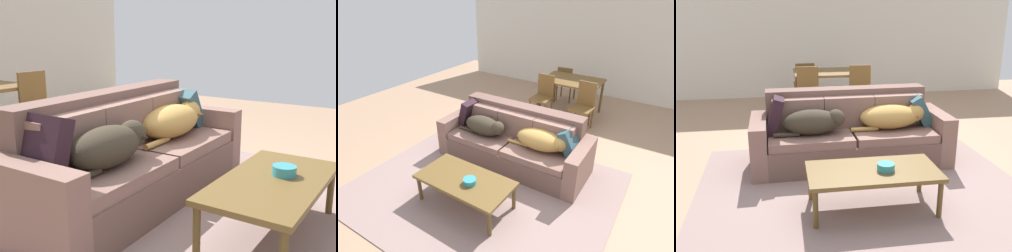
% 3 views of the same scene
% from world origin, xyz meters
% --- Properties ---
extents(ground_plane, '(10.00, 10.00, 0.00)m').
position_xyz_m(ground_plane, '(0.00, 0.00, 0.00)').
color(ground_plane, tan).
extents(back_partition, '(8.00, 0.12, 2.70)m').
position_xyz_m(back_partition, '(0.00, 4.00, 1.35)').
color(back_partition, silver).
rests_on(back_partition, ground).
extents(area_rug, '(3.57, 3.00, 0.01)m').
position_xyz_m(area_rug, '(-0.26, -0.71, 0.01)').
color(area_rug, gray).
rests_on(area_rug, ground).
extents(couch, '(2.41, 0.92, 0.90)m').
position_xyz_m(couch, '(-0.27, 0.13, 0.35)').
color(couch, brown).
rests_on(couch, ground).
extents(dog_on_left_cushion, '(0.84, 0.35, 0.29)m').
position_xyz_m(dog_on_left_cushion, '(-0.71, -0.04, 0.60)').
color(dog_on_left_cushion, '#393124').
rests_on(dog_on_left_cushion, couch).
extents(dog_on_right_cushion, '(0.93, 0.41, 0.29)m').
position_xyz_m(dog_on_right_cushion, '(0.25, 0.04, 0.59)').
color(dog_on_right_cushion, '#BD8D46').
rests_on(dog_on_right_cushion, couch).
extents(throw_pillow_by_left_arm, '(0.25, 0.45, 0.47)m').
position_xyz_m(throw_pillow_by_left_arm, '(-1.18, 0.15, 0.65)').
color(throw_pillow_by_left_arm, black).
rests_on(throw_pillow_by_left_arm, couch).
extents(throw_pillow_by_right_arm, '(0.32, 0.40, 0.42)m').
position_xyz_m(throw_pillow_by_right_arm, '(0.64, 0.19, 0.62)').
color(throw_pillow_by_right_arm, '#33525C').
rests_on(throw_pillow_by_right_arm, couch).
extents(coffee_table, '(1.25, 0.63, 0.41)m').
position_xyz_m(coffee_table, '(-0.26, -1.10, 0.37)').
color(coffee_table, brown).
rests_on(coffee_table, ground).
extents(bowl_on_coffee_table, '(0.17, 0.17, 0.07)m').
position_xyz_m(bowl_on_coffee_table, '(-0.14, -1.14, 0.45)').
color(bowl_on_coffee_table, teal).
rests_on(bowl_on_coffee_table, coffee_table).
extents(dining_table, '(1.21, 0.87, 0.77)m').
position_xyz_m(dining_table, '(-0.25, 2.44, 0.70)').
color(dining_table, brown).
rests_on(dining_table, ground).
extents(dining_chair_near_left, '(0.41, 0.41, 0.94)m').
position_xyz_m(dining_chair_near_left, '(-0.65, 1.88, 0.52)').
color(dining_chair_near_left, brown).
rests_on(dining_chair_near_left, ground).
extents(dining_chair_near_right, '(0.42, 0.42, 0.94)m').
position_xyz_m(dining_chair_near_right, '(0.23, 1.88, 0.51)').
color(dining_chair_near_right, brown).
rests_on(dining_chair_near_right, ground).
extents(dining_chair_far_left, '(0.42, 0.42, 0.85)m').
position_xyz_m(dining_chair_far_left, '(-0.63, 3.05, 0.48)').
color(dining_chair_far_left, brown).
rests_on(dining_chair_far_left, ground).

